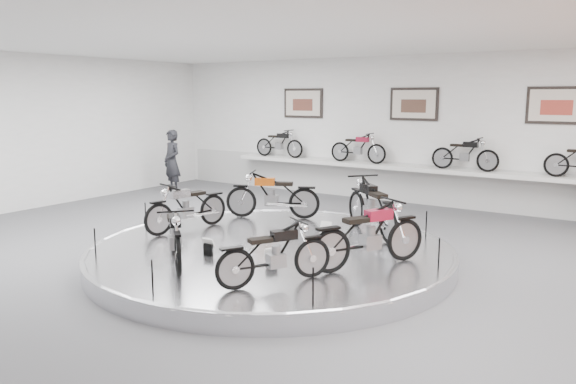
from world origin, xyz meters
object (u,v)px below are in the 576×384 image
Objects in this scene: shelf at (408,168)px; bike_a at (369,234)px; bike_c at (273,195)px; bike_e at (175,235)px; visitor at (172,162)px; bike_b at (372,206)px; display_platform at (271,254)px; bike_f at (275,253)px; bike_d at (187,206)px.

bike_a is (1.99, -6.58, -0.18)m from shelf.
bike_c is 3.67m from bike_e.
visitor reaches higher than bike_e.
bike_c is at bearing 37.70° from bike_b.
bike_c reaches higher than display_platform.
bike_c is at bearing -7.62° from visitor.
bike_a is at bearing 2.39° from bike_f.
shelf is 6.69m from bike_d.
shelf is 6.34× the size of bike_c.
display_platform is 3.99× the size of bike_e.
bike_e is 1.06× the size of bike_f.
bike_e is at bearing -28.60° from visitor.
bike_e is at bearing 74.06° from bike_c.
bike_c reaches higher than shelf.
visitor reaches higher than bike_d.
bike_f is (1.85, 0.09, -0.03)m from bike_e.
bike_a is 0.92× the size of visitor.
visitor is (-6.03, 5.98, 0.19)m from bike_e.
bike_d is 3.67m from bike_f.
display_platform is 2.13m from bike_f.
bike_d is (-3.17, -1.72, -0.07)m from bike_b.
bike_d reaches higher than bike_e.
bike_f is at bearing -53.19° from display_platform.
bike_e is at bearing -109.96° from display_platform.
bike_b is 1.23× the size of bike_f.
bike_c is 1.08× the size of bike_e.
shelf is 5.93× the size of bike_b.
bike_a is 0.95× the size of bike_b.
shelf is at bearing -35.56° from bike_b.
bike_c is 1.15× the size of bike_f.
display_platform is at bearing 98.30° from bike_b.
bike_a is 1.08× the size of bike_d.
display_platform is 3.45× the size of bike_b.
visitor is at bearing -50.07° from bike_c.
visitor reaches higher than bike_a.
shelf is 6.87m from bike_a.
bike_c is (-1.29, 1.89, 0.66)m from display_platform.
bike_d is (-4.03, 0.21, -0.04)m from bike_a.
bike_f is (1.23, -1.64, 0.59)m from display_platform.
bike_a is at bearing 155.02° from bike_b.
bike_c is 1.06× the size of bike_d.
bike_e is at bearing 104.21° from bike_b.
bike_c is 2.01m from bike_d.
shelf is 7.00m from visitor.
bike_b is (-0.87, 1.93, 0.03)m from bike_a.
shelf is at bearing 45.27° from bike_a.
bike_a is at bearing -73.20° from shelf.
bike_f is (-0.76, -1.46, -0.07)m from bike_a.
bike_b reaches higher than bike_e.
bike_c is at bearing 86.24° from bike_a.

